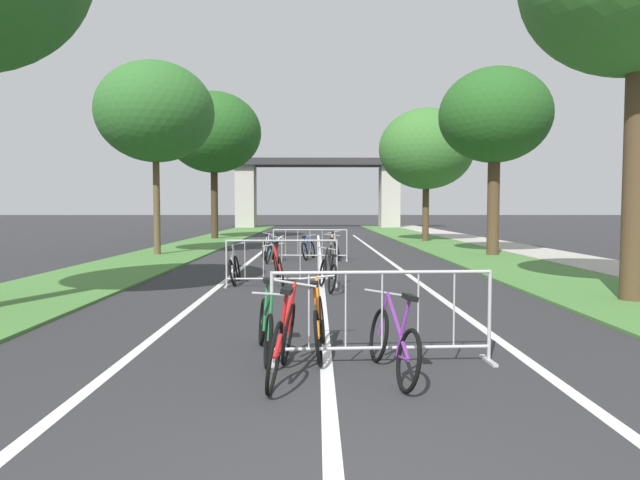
{
  "coord_description": "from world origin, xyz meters",
  "views": [
    {
      "loc": [
        -0.11,
        -2.81,
        1.74
      ],
      "look_at": [
        -0.01,
        13.65,
        0.81
      ],
      "focal_mm": 31.46,
      "sensor_mm": 36.0,
      "label": 1
    }
  ],
  "objects_px": {
    "crowd_barrier_nearest": "(382,318)",
    "bicycle_purple_2": "(393,343)",
    "bicycle_yellow_9": "(331,251)",
    "bicycle_silver_0": "(265,249)",
    "crowd_barrier_third": "(310,245)",
    "tree_right_pine_far": "(426,149)",
    "tree_left_maple_mid": "(155,112)",
    "tree_right_oak_near": "(495,116)",
    "bicycle_teal_4": "(272,252)",
    "bicycle_red_1": "(278,267)",
    "bicycle_silver_10": "(337,248)",
    "crowd_barrier_second": "(282,263)",
    "bicycle_green_3": "(265,327)",
    "bicycle_black_8": "(328,274)",
    "bicycle_blue_5": "(308,249)",
    "bicycle_white_6": "(234,268)",
    "bicycle_red_11": "(283,341)",
    "bicycle_orange_7": "(319,324)",
    "tree_left_cypress_far": "(214,133)"
  },
  "relations": [
    {
      "from": "tree_left_maple_mid",
      "to": "bicycle_purple_2",
      "type": "xyz_separation_m",
      "value": [
        6.7,
        -15.03,
        -4.91
      ]
    },
    {
      "from": "crowd_barrier_nearest",
      "to": "bicycle_black_8",
      "type": "height_order",
      "value": "crowd_barrier_nearest"
    },
    {
      "from": "crowd_barrier_third",
      "to": "bicycle_yellow_9",
      "type": "bearing_deg",
      "value": -39.26
    },
    {
      "from": "tree_left_cypress_far",
      "to": "crowd_barrier_nearest",
      "type": "height_order",
      "value": "tree_left_cypress_far"
    },
    {
      "from": "bicycle_teal_4",
      "to": "bicycle_silver_10",
      "type": "bearing_deg",
      "value": 34.25
    },
    {
      "from": "bicycle_teal_4",
      "to": "bicycle_red_11",
      "type": "height_order",
      "value": "bicycle_red_11"
    },
    {
      "from": "bicycle_blue_5",
      "to": "bicycle_yellow_9",
      "type": "height_order",
      "value": "bicycle_yellow_9"
    },
    {
      "from": "tree_right_oak_near",
      "to": "crowd_barrier_nearest",
      "type": "height_order",
      "value": "tree_right_oak_near"
    },
    {
      "from": "tree_left_maple_mid",
      "to": "crowd_barrier_third",
      "type": "xyz_separation_m",
      "value": [
        5.69,
        -2.17,
        -4.73
      ]
    },
    {
      "from": "bicycle_black_8",
      "to": "crowd_barrier_nearest",
      "type": "bearing_deg",
      "value": -94.88
    },
    {
      "from": "tree_right_pine_far",
      "to": "bicycle_silver_10",
      "type": "distance_m",
      "value": 12.15
    },
    {
      "from": "bicycle_silver_10",
      "to": "bicycle_orange_7",
      "type": "bearing_deg",
      "value": -88.39
    },
    {
      "from": "bicycle_red_1",
      "to": "bicycle_green_3",
      "type": "bearing_deg",
      "value": -97.04
    },
    {
      "from": "bicycle_red_1",
      "to": "crowd_barrier_second",
      "type": "bearing_deg",
      "value": -85.24
    },
    {
      "from": "bicycle_silver_10",
      "to": "tree_right_oak_near",
      "type": "bearing_deg",
      "value": 16.97
    },
    {
      "from": "crowd_barrier_second",
      "to": "crowd_barrier_third",
      "type": "bearing_deg",
      "value": 84.88
    },
    {
      "from": "tree_left_maple_mid",
      "to": "bicycle_silver_0",
      "type": "height_order",
      "value": "tree_left_maple_mid"
    },
    {
      "from": "bicycle_teal_4",
      "to": "bicycle_yellow_9",
      "type": "height_order",
      "value": "bicycle_yellow_9"
    },
    {
      "from": "bicycle_green_3",
      "to": "bicycle_black_8",
      "type": "height_order",
      "value": "bicycle_black_8"
    },
    {
      "from": "bicycle_silver_0",
      "to": "bicycle_red_11",
      "type": "bearing_deg",
      "value": 85.9
    },
    {
      "from": "crowd_barrier_nearest",
      "to": "bicycle_white_6",
      "type": "distance_m",
      "value": 7.28
    },
    {
      "from": "bicycle_red_1",
      "to": "bicycle_black_8",
      "type": "distance_m",
      "value": 1.46
    },
    {
      "from": "bicycle_green_3",
      "to": "crowd_barrier_second",
      "type": "bearing_deg",
      "value": -97.26
    },
    {
      "from": "bicycle_silver_0",
      "to": "bicycle_blue_5",
      "type": "relative_size",
      "value": 1.04
    },
    {
      "from": "bicycle_red_1",
      "to": "bicycle_black_8",
      "type": "bearing_deg",
      "value": -49.44
    },
    {
      "from": "crowd_barrier_third",
      "to": "bicycle_blue_5",
      "type": "bearing_deg",
      "value": 96.32
    },
    {
      "from": "crowd_barrier_nearest",
      "to": "bicycle_silver_0",
      "type": "bearing_deg",
      "value": 100.84
    },
    {
      "from": "tree_left_maple_mid",
      "to": "tree_right_oak_near",
      "type": "height_order",
      "value": "tree_left_maple_mid"
    },
    {
      "from": "bicycle_silver_10",
      "to": "tree_right_pine_far",
      "type": "bearing_deg",
      "value": 68.24
    },
    {
      "from": "bicycle_yellow_9",
      "to": "bicycle_silver_0",
      "type": "bearing_deg",
      "value": 154.75
    },
    {
      "from": "tree_right_oak_near",
      "to": "bicycle_red_1",
      "type": "bearing_deg",
      "value": -133.99
    },
    {
      "from": "tree_right_oak_near",
      "to": "bicycle_blue_5",
      "type": "height_order",
      "value": "tree_right_oak_near"
    },
    {
      "from": "bicycle_yellow_9",
      "to": "bicycle_green_3",
      "type": "bearing_deg",
      "value": -93.18
    },
    {
      "from": "bicycle_silver_0",
      "to": "bicycle_yellow_9",
      "type": "height_order",
      "value": "bicycle_silver_0"
    },
    {
      "from": "bicycle_purple_2",
      "to": "bicycle_teal_4",
      "type": "relative_size",
      "value": 1.02
    },
    {
      "from": "crowd_barrier_nearest",
      "to": "bicycle_red_1",
      "type": "distance_m",
      "value": 6.84
    },
    {
      "from": "tree_right_pine_far",
      "to": "bicycle_red_11",
      "type": "bearing_deg",
      "value": -104.39
    },
    {
      "from": "crowd_barrier_nearest",
      "to": "crowd_barrier_second",
      "type": "height_order",
      "value": "same"
    },
    {
      "from": "bicycle_red_11",
      "to": "bicycle_orange_7",
      "type": "bearing_deg",
      "value": 72.66
    },
    {
      "from": "crowd_barrier_nearest",
      "to": "tree_right_pine_far",
      "type": "bearing_deg",
      "value": 77.83
    },
    {
      "from": "bicycle_silver_0",
      "to": "bicycle_yellow_9",
      "type": "relative_size",
      "value": 1.0
    },
    {
      "from": "crowd_barrier_third",
      "to": "bicycle_silver_10",
      "type": "distance_m",
      "value": 1.08
    },
    {
      "from": "bicycle_yellow_9",
      "to": "bicycle_purple_2",
      "type": "bearing_deg",
      "value": -86.34
    },
    {
      "from": "bicycle_blue_5",
      "to": "bicycle_black_8",
      "type": "height_order",
      "value": "bicycle_black_8"
    },
    {
      "from": "crowd_barrier_second",
      "to": "bicycle_purple_2",
      "type": "xyz_separation_m",
      "value": [
        1.57,
        -6.65,
        -0.17
      ]
    },
    {
      "from": "crowd_barrier_nearest",
      "to": "bicycle_purple_2",
      "type": "distance_m",
      "value": 0.48
    },
    {
      "from": "bicycle_yellow_9",
      "to": "bicycle_silver_10",
      "type": "height_order",
      "value": "bicycle_silver_10"
    },
    {
      "from": "crowd_barrier_third",
      "to": "bicycle_teal_4",
      "type": "height_order",
      "value": "crowd_barrier_third"
    },
    {
      "from": "bicycle_orange_7",
      "to": "bicycle_yellow_9",
      "type": "xyz_separation_m",
      "value": [
        0.42,
        11.44,
        -0.01
      ]
    },
    {
      "from": "bicycle_purple_2",
      "to": "crowd_barrier_nearest",
      "type": "bearing_deg",
      "value": 89.62
    }
  ]
}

